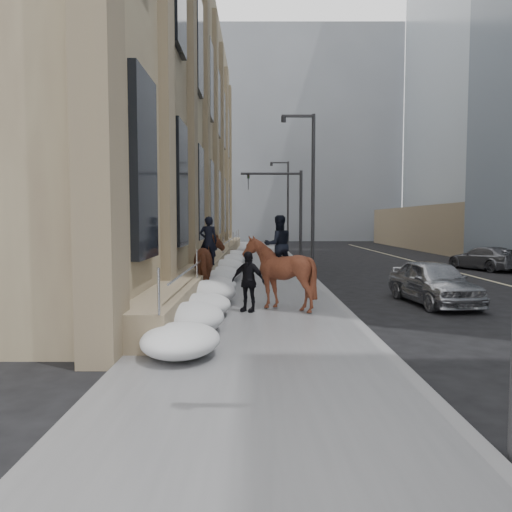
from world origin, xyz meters
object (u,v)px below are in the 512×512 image
Objects in this scene: mounted_horse_right at (278,269)px; car_silver at (434,282)px; mounted_horse_left at (210,262)px; pedestrian at (248,281)px; car_grey at (485,258)px.

car_silver is at bearing -177.86° from mounted_horse_right.
mounted_horse_left is 0.64× the size of car_silver.
mounted_horse_right is at bearing 47.92° from pedestrian.
mounted_horse_right is 0.64× the size of car_silver.
pedestrian is at bearing -168.03° from car_silver.
pedestrian is 0.40× the size of car_silver.
car_grey is (6.72, 11.12, -0.08)m from car_silver.
mounted_horse_left is 3.83m from mounted_horse_right.
mounted_horse_right reaches higher than pedestrian.
car_silver is at bearing 42.38° from pedestrian.
mounted_horse_right is 0.61× the size of car_grey.
car_silver is (5.93, 1.93, -0.25)m from pedestrian.
mounted_horse_left is 3.75m from pedestrian.
car_grey is at bearing 52.83° from car_silver.
car_grey is at bearing -151.87° from mounted_horse_left.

